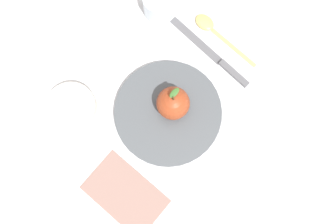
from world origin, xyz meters
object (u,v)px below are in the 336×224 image
Objects in this scene: side_bowl at (71,108)px; linen_napkin at (125,194)px; apple at (174,103)px; cup at (159,4)px; dinner_plate at (168,113)px; knife at (216,58)px; spoon at (211,28)px.

side_bowl reaches higher than linen_napkin.
apple is 1.22× the size of cup.
dinner_plate is 2.74× the size of apple.
knife is (0.17, -0.29, -0.02)m from side_bowl.
dinner_plate is 1.40× the size of linen_napkin.
apple reaches higher than knife.
cup is 0.34× the size of knife.
knife reaches higher than linen_napkin.
dinner_plate reaches higher than spoon.
apple is (0.01, -0.01, 0.04)m from dinner_plate.
linen_napkin is at bearing 162.82° from dinner_plate.
cup reaches higher than spoon.
spoon reaches higher than linen_napkin.
linen_napkin is at bearing -136.53° from side_bowl.
knife is (0.13, -0.07, -0.05)m from apple.
apple is at bearing -38.28° from dinner_plate.
linen_napkin is at bearing 156.89° from knife.
knife is at bearing -162.06° from spoon.
cup is 0.13m from spoon.
dinner_plate is at bearing -164.66° from cup.
spoon is (0.07, 0.02, 0.00)m from knife.
dinner_plate is at bearing -17.18° from linen_napkin.
spoon is at bearing 17.94° from knife.
dinner_plate is 2.15× the size of side_bowl.
apple is at bearing -161.26° from cup.
dinner_plate reaches higher than linen_napkin.
side_bowl is 0.22m from linen_napkin.
cup is (0.22, 0.08, -0.02)m from apple.
side_bowl is 0.67× the size of spoon.
dinner_plate reaches higher than knife.
side_bowl is at bearing 151.79° from cup.
cup is (0.24, 0.06, 0.02)m from dinner_plate.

